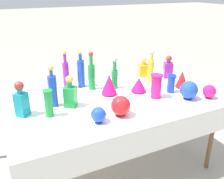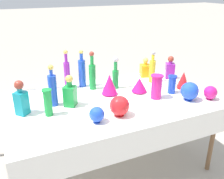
# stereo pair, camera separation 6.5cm
# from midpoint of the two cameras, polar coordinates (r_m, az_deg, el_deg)

# --- Properties ---
(ground_plane) EXTENTS (40.00, 40.00, 0.00)m
(ground_plane) POSITION_cam_midpoint_polar(r_m,az_deg,el_deg) (2.77, 0.70, -16.65)
(ground_plane) COLOR #A0998C
(display_table) EXTENTS (1.93, 1.15, 0.76)m
(display_table) POSITION_cam_midpoint_polar(r_m,az_deg,el_deg) (2.36, 1.08, -3.59)
(display_table) COLOR white
(display_table) RESTS_ON ground
(tall_bottle_0) EXTENTS (0.07, 0.07, 0.38)m
(tall_bottle_0) POSITION_cam_midpoint_polar(r_m,az_deg,el_deg) (2.24, -12.60, 0.18)
(tall_bottle_0) COLOR blue
(tall_bottle_0) RESTS_ON display_table
(tall_bottle_1) EXTENTS (0.07, 0.07, 0.39)m
(tall_bottle_1) POSITION_cam_midpoint_polar(r_m,az_deg,el_deg) (2.62, -6.17, 4.05)
(tall_bottle_1) COLOR blue
(tall_bottle_1) RESTS_ON display_table
(tall_bottle_2) EXTENTS (0.07, 0.07, 0.40)m
(tall_bottle_2) POSITION_cam_midpoint_polar(r_m,az_deg,el_deg) (2.54, -3.79, 3.54)
(tall_bottle_2) COLOR #198C38
(tall_bottle_2) RESTS_ON display_table
(tall_bottle_3) EXTENTS (0.07, 0.07, 0.35)m
(tall_bottle_3) POSITION_cam_midpoint_polar(r_m,az_deg,el_deg) (2.78, 9.85, 4.58)
(tall_bottle_3) COLOR yellow
(tall_bottle_3) RESTS_ON display_table
(tall_bottle_4) EXTENTS (0.07, 0.07, 0.34)m
(tall_bottle_4) POSITION_cam_midpoint_polar(r_m,az_deg,el_deg) (2.56, 1.54, 3.38)
(tall_bottle_4) COLOR #198C38
(tall_bottle_4) RESTS_ON display_table
(tall_bottle_5) EXTENTS (0.06, 0.06, 0.41)m
(tall_bottle_5) POSITION_cam_midpoint_polar(r_m,az_deg,el_deg) (2.59, -9.54, 3.80)
(tall_bottle_5) COLOR purple
(tall_bottle_5) RESTS_ON display_table
(square_decanter_0) EXTENTS (0.14, 0.14, 0.23)m
(square_decanter_0) POSITION_cam_midpoint_polar(r_m,az_deg,el_deg) (2.96, 8.21, 4.63)
(square_decanter_0) COLOR orange
(square_decanter_0) RESTS_ON display_table
(square_decanter_1) EXTENTS (0.13, 0.13, 0.26)m
(square_decanter_1) POSITION_cam_midpoint_polar(r_m,az_deg,el_deg) (2.95, 13.72, 4.62)
(square_decanter_1) COLOR purple
(square_decanter_1) RESTS_ON display_table
(square_decanter_2) EXTENTS (0.14, 0.14, 0.29)m
(square_decanter_2) POSITION_cam_midpoint_polar(r_m,az_deg,el_deg) (2.22, -8.76, -0.89)
(square_decanter_2) COLOR #198C38
(square_decanter_2) RESTS_ON display_table
(square_decanter_3) EXTENTS (0.13, 0.13, 0.30)m
(square_decanter_3) POSITION_cam_midpoint_polar(r_m,az_deg,el_deg) (2.16, -19.27, -2.12)
(square_decanter_3) COLOR teal
(square_decanter_3) RESTS_ON display_table
(slender_vase_0) EXTENTS (0.08, 0.08, 0.23)m
(slender_vase_0) POSITION_cam_midpoint_polar(r_m,az_deg,el_deg) (2.08, -13.60, -2.75)
(slender_vase_0) COLOR #198C38
(slender_vase_0) RESTS_ON display_table
(slender_vase_1) EXTENTS (0.09, 0.09, 0.18)m
(slender_vase_1) POSITION_cam_midpoint_polar(r_m,az_deg,el_deg) (2.54, 14.26, 1.27)
(slender_vase_1) COLOR blue
(slender_vase_1) RESTS_ON display_table
(slender_vase_2) EXTENTS (0.12, 0.12, 0.23)m
(slender_vase_2) POSITION_cam_midpoint_polar(r_m,az_deg,el_deg) (2.38, 10.94, 0.77)
(slender_vase_2) COLOR #C61972
(slender_vase_2) RESTS_ON display_table
(fluted_vase_0) EXTENTS (0.16, 0.16, 0.21)m
(fluted_vase_0) POSITION_cam_midpoint_polar(r_m,az_deg,el_deg) (2.42, 0.19, 1.21)
(fluted_vase_0) COLOR #C61972
(fluted_vase_0) RESTS_ON display_table
(fluted_vase_1) EXTENTS (0.16, 0.16, 0.15)m
(fluted_vase_1) POSITION_cam_midpoint_polar(r_m,az_deg,el_deg) (2.51, 7.01, 1.09)
(fluted_vase_1) COLOR #C61972
(fluted_vase_1) RESTS_ON display_table
(fluted_vase_2) EXTENTS (0.13, 0.13, 0.18)m
(fluted_vase_2) POSITION_cam_midpoint_polar(r_m,az_deg,el_deg) (2.69, 16.63, 2.12)
(fluted_vase_2) COLOR red
(fluted_vase_2) RESTS_ON display_table
(round_bowl_0) EXTENTS (0.12, 0.12, 0.13)m
(round_bowl_0) POSITION_cam_midpoint_polar(r_m,az_deg,el_deg) (1.95, -2.54, -5.74)
(round_bowl_0) COLOR blue
(round_bowl_0) RESTS_ON display_table
(round_bowl_1) EXTENTS (0.16, 0.16, 0.17)m
(round_bowl_1) POSITION_cam_midpoint_polar(r_m,az_deg,el_deg) (2.04, 2.64, -3.75)
(round_bowl_1) COLOR red
(round_bowl_1) RESTS_ON display_table
(round_bowl_2) EXTENTS (0.17, 0.17, 0.17)m
(round_bowl_2) POSITION_cam_midpoint_polar(r_m,az_deg,el_deg) (2.43, 18.05, -0.33)
(round_bowl_2) COLOR blue
(round_bowl_2) RESTS_ON display_table
(round_bowl_3) EXTENTS (0.12, 0.12, 0.13)m
(round_bowl_3) POSITION_cam_midpoint_polar(r_m,az_deg,el_deg) (2.52, 22.25, -0.65)
(round_bowl_3) COLOR #C61972
(round_bowl_3) RESTS_ON display_table
(price_tag_left) EXTENTS (0.06, 0.03, 0.04)m
(price_tag_left) POSITION_cam_midpoint_polar(r_m,az_deg,el_deg) (2.26, 19.38, -4.34)
(price_tag_left) COLOR white
(price_tag_left) RESTS_ON display_table
(price_tag_center) EXTENTS (0.05, 0.03, 0.05)m
(price_tag_center) POSITION_cam_midpoint_polar(r_m,az_deg,el_deg) (2.02, 11.38, -6.58)
(price_tag_center) COLOR white
(price_tag_center) RESTS_ON display_table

